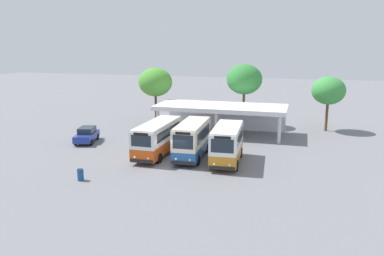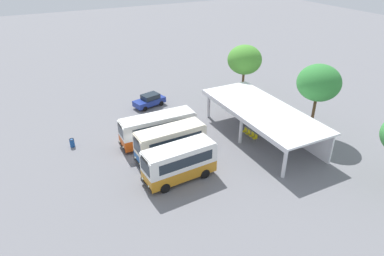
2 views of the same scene
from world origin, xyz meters
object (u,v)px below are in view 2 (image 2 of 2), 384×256
(parked_car_flank, at_px, (150,100))
(waiting_chair_middle_seat, at_px, (252,135))
(waiting_chair_second_from_end, at_px, (248,133))
(litter_bin_apron, at_px, (72,143))
(waiting_chair_fourth_seat, at_px, (255,137))
(city_bus_nearest_orange, at_px, (158,128))
(city_bus_second_in_row, at_px, (170,142))
(waiting_chair_end_by_column, at_px, (245,131))
(city_bus_middle_cream, at_px, (179,162))

(parked_car_flank, bearing_deg, waiting_chair_middle_seat, 27.43)
(waiting_chair_second_from_end, xyz_separation_m, litter_bin_apron, (-6.58, -17.40, -0.07))
(waiting_chair_middle_seat, bearing_deg, parked_car_flank, -152.57)
(waiting_chair_middle_seat, relative_size, waiting_chair_fourth_seat, 1.00)
(litter_bin_apron, bearing_deg, parked_car_flank, 118.48)
(city_bus_nearest_orange, height_order, parked_car_flank, city_bus_nearest_orange)
(parked_car_flank, distance_m, waiting_chair_middle_seat, 14.63)
(city_bus_second_in_row, distance_m, parked_car_flank, 12.72)
(waiting_chair_end_by_column, bearing_deg, city_bus_second_in_row, -86.15)
(city_bus_nearest_orange, xyz_separation_m, city_bus_middle_cream, (6.77, -0.71, 0.08))
(litter_bin_apron, bearing_deg, city_bus_middle_cream, 37.14)
(waiting_chair_second_from_end, relative_size, waiting_chair_fourth_seat, 1.00)
(parked_car_flank, distance_m, waiting_chair_second_from_end, 14.08)
(waiting_chair_fourth_seat, bearing_deg, parked_car_flank, -153.56)
(city_bus_middle_cream, distance_m, waiting_chair_fourth_seat, 10.23)
(parked_car_flank, height_order, waiting_chair_fourth_seat, parked_car_flank)
(city_bus_nearest_orange, height_order, waiting_chair_middle_seat, city_bus_nearest_orange)
(city_bus_middle_cream, bearing_deg, parked_car_flank, 168.75)
(city_bus_middle_cream, height_order, waiting_chair_second_from_end, city_bus_middle_cream)
(waiting_chair_fourth_seat, bearing_deg, waiting_chair_second_from_end, -176.65)
(city_bus_nearest_orange, bearing_deg, city_bus_middle_cream, -5.99)
(city_bus_middle_cream, xyz_separation_m, litter_bin_apron, (-10.00, -7.58, -1.36))
(waiting_chair_second_from_end, bearing_deg, parked_car_flank, -151.71)
(city_bus_second_in_row, distance_m, waiting_chair_fourth_seat, 9.40)
(waiting_chair_second_from_end, xyz_separation_m, waiting_chair_middle_seat, (0.58, 0.06, 0.00))
(parked_car_flank, bearing_deg, city_bus_middle_cream, -11.25)
(city_bus_nearest_orange, xyz_separation_m, waiting_chair_end_by_column, (2.77, 9.08, -1.22))
(waiting_chair_second_from_end, bearing_deg, city_bus_middle_cream, -70.80)
(city_bus_middle_cream, distance_m, litter_bin_apron, 12.62)
(city_bus_middle_cream, bearing_deg, city_bus_nearest_orange, 174.01)
(waiting_chair_end_by_column, xyz_separation_m, litter_bin_apron, (-6.00, -17.36, -0.07))
(city_bus_second_in_row, xyz_separation_m, waiting_chair_end_by_column, (-0.62, 9.14, -1.31))
(parked_car_flank, distance_m, waiting_chair_end_by_column, 13.56)
(parked_car_flank, bearing_deg, city_bus_second_in_row, -11.38)
(city_bus_second_in_row, bearing_deg, city_bus_middle_cream, -10.77)
(waiting_chair_fourth_seat, height_order, litter_bin_apron, litter_bin_apron)
(waiting_chair_middle_seat, xyz_separation_m, litter_bin_apron, (-7.16, -17.46, -0.07))
(city_bus_nearest_orange, xyz_separation_m, waiting_chair_second_from_end, (3.35, 9.11, -1.22))
(city_bus_middle_cream, bearing_deg, waiting_chair_middle_seat, 106.03)
(city_bus_second_in_row, distance_m, waiting_chair_end_by_column, 9.26)
(waiting_chair_second_from_end, bearing_deg, waiting_chair_fourth_seat, 3.35)
(waiting_chair_second_from_end, height_order, litter_bin_apron, litter_bin_apron)
(city_bus_second_in_row, bearing_deg, city_bus_nearest_orange, 178.86)
(city_bus_middle_cream, height_order, litter_bin_apron, city_bus_middle_cream)
(parked_car_flank, height_order, waiting_chair_end_by_column, parked_car_flank)
(city_bus_second_in_row, height_order, waiting_chair_end_by_column, city_bus_second_in_row)
(city_bus_nearest_orange, height_order, city_bus_second_in_row, city_bus_second_in_row)
(waiting_chair_fourth_seat, bearing_deg, city_bus_second_in_row, -96.93)
(waiting_chair_second_from_end, distance_m, waiting_chair_middle_seat, 0.58)
(waiting_chair_fourth_seat, bearing_deg, litter_bin_apron, -113.90)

